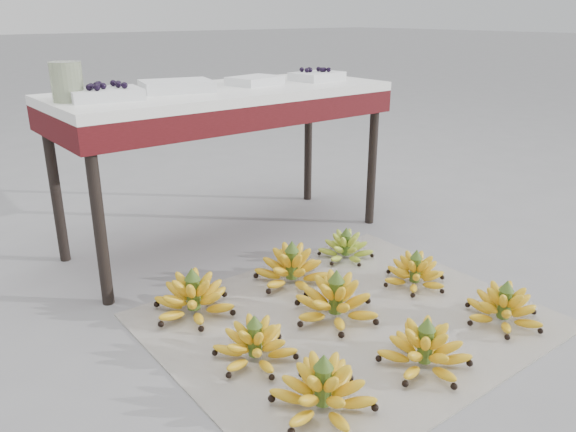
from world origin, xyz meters
TOP-DOWN VIEW (x-y plane):
  - ground at (0.00, 0.00)m, footprint 60.00×60.00m
  - newspaper_mat at (0.05, 0.07)m, footprint 1.26×1.07m
  - bunch_front_left at (-0.32, -0.23)m, footprint 0.34×0.34m
  - bunch_front_center at (0.04, -0.27)m, footprint 0.31×0.31m
  - bunch_front_right at (0.45, -0.27)m, footprint 0.33×0.33m
  - bunch_mid_left at (-0.34, 0.07)m, footprint 0.28×0.28m
  - bunch_mid_center at (0.03, 0.10)m, footprint 0.36×0.36m
  - bunch_mid_right at (0.43, 0.10)m, footprint 0.30×0.30m
  - bunch_back_left at (-0.34, 0.43)m, footprint 0.34×0.34m
  - bunch_back_center at (0.08, 0.41)m, footprint 0.30×0.30m
  - bunch_back_right at (0.40, 0.45)m, footprint 0.26×0.26m
  - vendor_table at (0.13, 0.94)m, footprint 1.46×0.58m
  - tray_far_left at (-0.39, 0.92)m, footprint 0.28×0.22m
  - tray_left at (-0.08, 0.96)m, footprint 0.32×0.26m
  - tray_right at (0.30, 0.95)m, footprint 0.25×0.21m
  - tray_far_right at (0.63, 0.92)m, footprint 0.25×0.20m
  - glass_jar at (-0.52, 0.95)m, footprint 0.15×0.15m

SIDE VIEW (x-z plane):
  - ground at x=0.00m, z-range 0.00..0.00m
  - newspaper_mat at x=0.05m, z-range 0.00..0.01m
  - bunch_back_right at x=0.40m, z-range -0.02..0.12m
  - bunch_mid_right at x=0.43m, z-range -0.02..0.13m
  - bunch_mid_left at x=-0.34m, z-range -0.02..0.14m
  - bunch_front_right at x=0.45m, z-range -0.02..0.14m
  - bunch_front_center at x=0.04m, z-range -0.02..0.15m
  - bunch_front_left at x=-0.32m, z-range -0.02..0.15m
  - bunch_back_left at x=-0.34m, z-range -0.02..0.15m
  - bunch_back_center at x=0.08m, z-range -0.02..0.15m
  - bunch_mid_center at x=0.03m, z-range -0.02..0.16m
  - vendor_table at x=0.13m, z-range 0.27..0.97m
  - tray_right at x=0.30m, z-range 0.70..0.73m
  - tray_far_right at x=0.63m, z-range 0.69..0.75m
  - tray_left at x=-0.08m, z-range 0.70..0.74m
  - tray_far_left at x=-0.39m, z-range 0.69..0.75m
  - glass_jar at x=-0.52m, z-range 0.70..0.84m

